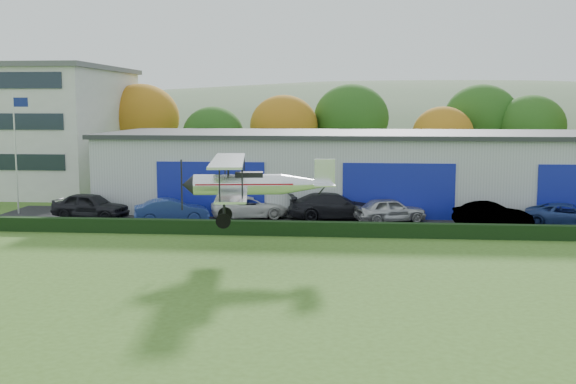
# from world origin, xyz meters

# --- Properties ---
(ground) EXTENTS (300.00, 300.00, 0.00)m
(ground) POSITION_xyz_m (0.00, 0.00, 0.00)
(ground) COLOR #40611E
(ground) RESTS_ON ground
(apron) EXTENTS (48.00, 9.00, 0.05)m
(apron) POSITION_xyz_m (3.00, 21.00, 0.03)
(apron) COLOR black
(apron) RESTS_ON ground
(hedge) EXTENTS (46.00, 0.60, 0.80)m
(hedge) POSITION_xyz_m (3.00, 16.20, 0.40)
(hedge) COLOR black
(hedge) RESTS_ON ground
(hangar) EXTENTS (40.60, 12.60, 5.30)m
(hangar) POSITION_xyz_m (5.00, 27.98, 2.66)
(hangar) COLOR #B2B7BC
(hangar) RESTS_ON ground
(flagpole) EXTENTS (1.05, 0.10, 8.00)m
(flagpole) POSITION_xyz_m (-19.88, 22.00, 4.78)
(flagpole) COLOR silver
(flagpole) RESTS_ON ground
(tree_belt) EXTENTS (75.70, 13.22, 10.12)m
(tree_belt) POSITION_xyz_m (0.85, 40.62, 5.61)
(tree_belt) COLOR #3D2614
(tree_belt) RESTS_ON ground
(distant_hills) EXTENTS (430.00, 196.00, 56.00)m
(distant_hills) POSITION_xyz_m (-4.38, 140.00, -13.05)
(distant_hills) COLOR #4C6642
(distant_hills) RESTS_ON ground
(car_0) EXTENTS (5.18, 2.86, 1.67)m
(car_0) POSITION_xyz_m (-14.40, 20.35, 0.88)
(car_0) COLOR black
(car_0) RESTS_ON apron
(car_1) EXTENTS (4.76, 2.89, 1.48)m
(car_1) POSITION_xyz_m (-8.90, 19.36, 0.79)
(car_1) COLOR navy
(car_1) RESTS_ON apron
(car_2) EXTENTS (5.35, 3.53, 1.37)m
(car_2) POSITION_xyz_m (-4.39, 21.63, 0.73)
(car_2) COLOR silver
(car_2) RESTS_ON apron
(car_3) EXTENTS (6.10, 3.55, 1.66)m
(car_3) POSITION_xyz_m (0.94, 21.69, 0.88)
(car_3) COLOR black
(car_3) RESTS_ON apron
(car_4) EXTENTS (4.75, 3.17, 1.50)m
(car_4) POSITION_xyz_m (4.44, 20.93, 0.80)
(car_4) COLOR silver
(car_4) RESTS_ON apron
(car_5) EXTENTS (4.54, 1.70, 1.48)m
(car_5) POSITION_xyz_m (10.35, 19.56, 0.79)
(car_5) COLOR gray
(car_5) RESTS_ON apron
(car_6) EXTENTS (5.36, 3.59, 1.37)m
(car_6) POSITION_xyz_m (14.89, 20.17, 0.73)
(car_6) COLOR navy
(car_6) RESTS_ON apron
(biplane) EXTENTS (7.27, 8.34, 3.10)m
(biplane) POSITION_xyz_m (-2.68, 10.44, 3.62)
(biplane) COLOR silver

